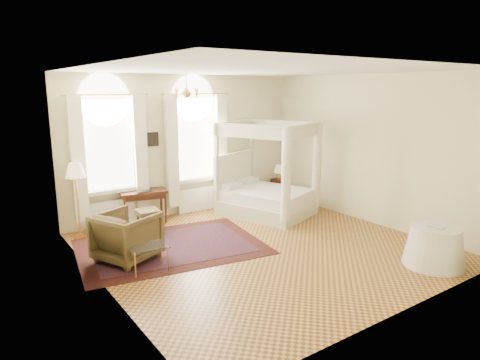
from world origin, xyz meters
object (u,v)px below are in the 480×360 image
(canopy_bed, at_px, (267,194))
(stool, at_px, (148,214))
(coffee_table, at_px, (148,248))
(floor_lamp, at_px, (75,174))
(writing_desk, at_px, (143,195))
(nightstand, at_px, (279,188))
(armchair, at_px, (127,236))
(side_table, at_px, (435,246))

(canopy_bed, relative_size, stool, 4.88)
(coffee_table, distance_m, floor_lamp, 2.56)
(writing_desk, xyz_separation_m, coffee_table, (-0.94, -2.47, -0.25))
(nightstand, bearing_deg, writing_desk, 180.00)
(canopy_bed, height_order, armchair, canopy_bed)
(armchair, distance_m, side_table, 5.32)
(coffee_table, bearing_deg, canopy_bed, 21.80)
(canopy_bed, distance_m, side_table, 4.08)
(coffee_table, relative_size, floor_lamp, 0.44)
(coffee_table, bearing_deg, writing_desk, 69.10)
(armchair, height_order, coffee_table, armchair)
(canopy_bed, height_order, coffee_table, canopy_bed)
(canopy_bed, bearing_deg, armchair, -167.66)
(nightstand, bearing_deg, side_table, -98.91)
(stool, relative_size, coffee_table, 0.74)
(armchair, relative_size, floor_lamp, 0.62)
(nightstand, relative_size, floor_lamp, 0.36)
(side_table, bearing_deg, armchair, 142.63)
(writing_desk, height_order, floor_lamp, floor_lamp)
(writing_desk, bearing_deg, side_table, -57.97)
(armchair, height_order, floor_lamp, floor_lamp)
(nightstand, height_order, floor_lamp, floor_lamp)
(writing_desk, distance_m, floor_lamp, 1.60)
(writing_desk, relative_size, side_table, 1.07)
(stool, bearing_deg, nightstand, 9.27)
(canopy_bed, xyz_separation_m, coffee_table, (-3.67, -1.47, -0.11))
(canopy_bed, height_order, side_table, canopy_bed)
(coffee_table, height_order, side_table, side_table)
(stool, height_order, floor_lamp, floor_lamp)
(writing_desk, bearing_deg, armchair, -120.15)
(stool, distance_m, coffee_table, 1.94)
(nightstand, distance_m, stool, 4.20)
(nightstand, bearing_deg, canopy_bed, -140.83)
(armchair, distance_m, floor_lamp, 1.95)
(floor_lamp, bearing_deg, side_table, -46.87)
(writing_desk, relative_size, floor_lamp, 0.71)
(writing_desk, height_order, armchair, armchair)
(canopy_bed, height_order, writing_desk, canopy_bed)
(canopy_bed, height_order, floor_lamp, canopy_bed)
(armchair, bearing_deg, nightstand, -94.25)
(canopy_bed, xyz_separation_m, stool, (-2.92, 0.32, -0.08))
(writing_desk, height_order, stool, writing_desk)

